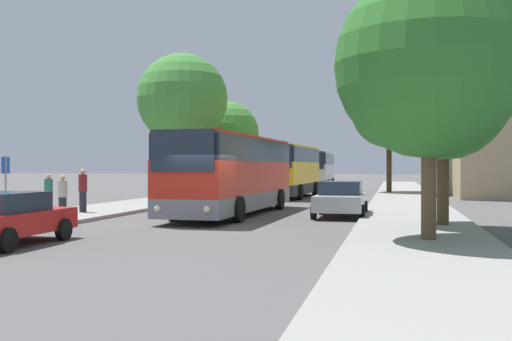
{
  "coord_description": "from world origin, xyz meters",
  "views": [
    {
      "loc": [
        6.26,
        -20.11,
        2.1
      ],
      "look_at": [
        -1.38,
        13.07,
        1.88
      ],
      "focal_mm": 42.0,
      "sensor_mm": 36.0,
      "label": 1
    }
  ],
  "objects": [
    {
      "name": "sidewalk_right",
      "position": [
        7.0,
        0.0,
        0.07
      ],
      "size": [
        4.0,
        120.0,
        0.15
      ],
      "primitive_type": "cube",
      "color": "gray",
      "rests_on": "ground_plane"
    },
    {
      "name": "bus_middle",
      "position": [
        -0.64,
        20.26,
        1.86
      ],
      "size": [
        2.96,
        10.38,
        3.49
      ],
      "rotation": [
        0.0,
        0.0,
        -0.03
      ],
      "color": "#2D2D2D",
      "rests_on": "ground_plane"
    },
    {
      "name": "tree_left_far",
      "position": [
        -5.93,
        22.94,
        4.56
      ],
      "size": [
        4.87,
        4.87,
        6.86
      ],
      "color": "brown",
      "rests_on": "sidewalk_left"
    },
    {
      "name": "parked_car_right_near",
      "position": [
        4.1,
        4.98,
        0.77
      ],
      "size": [
        2.11,
        4.25,
        1.49
      ],
      "rotation": [
        0.0,
        0.0,
        3.14
      ],
      "color": "#B7B7BC",
      "rests_on": "ground_plane"
    },
    {
      "name": "bus_stop_sign",
      "position": [
        -7.5,
        -0.97,
        1.62
      ],
      "size": [
        0.08,
        0.45,
        2.35
      ],
      "color": "gray",
      "rests_on": "sidewalk_left"
    },
    {
      "name": "pedestrian_waiting_near",
      "position": [
        -6.71,
        3.16,
        1.09
      ],
      "size": [
        0.36,
        0.36,
        1.86
      ],
      "rotation": [
        0.0,
        0.0,
        2.2
      ],
      "color": "#23232D",
      "rests_on": "sidewalk_left"
    },
    {
      "name": "ground_plane",
      "position": [
        0.0,
        0.0,
        0.0
      ],
      "size": [
        300.0,
        300.0,
        0.0
      ],
      "primitive_type": "plane",
      "color": "#565454",
      "rests_on": "ground"
    },
    {
      "name": "pedestrian_walking_back",
      "position": [
        -6.21,
        0.72,
        0.96
      ],
      "size": [
        0.36,
        0.36,
        1.63
      ],
      "rotation": [
        0.0,
        0.0,
        0.08
      ],
      "color": "#23232D",
      "rests_on": "sidewalk_left"
    },
    {
      "name": "tree_right_far",
      "position": [
        5.92,
        27.27,
        6.47
      ],
      "size": [
        5.84,
        5.84,
        9.26
      ],
      "color": "#47331E",
      "rests_on": "sidewalk_right"
    },
    {
      "name": "sidewalk_left",
      "position": [
        -7.0,
        0.0,
        0.07
      ],
      "size": [
        4.0,
        120.0,
        0.15
      ],
      "primitive_type": "cube",
      "color": "gray",
      "rests_on": "ground_plane"
    },
    {
      "name": "parked_car_left_curb",
      "position": [
        -3.84,
        -6.08,
        0.75
      ],
      "size": [
        2.1,
        4.11,
        1.42
      ],
      "rotation": [
        0.0,
        0.0,
        -0.0
      ],
      "color": "red",
      "rests_on": "ground_plane"
    },
    {
      "name": "pedestrian_waiting_far",
      "position": [
        -8.36,
        3.18,
        0.97
      ],
      "size": [
        0.36,
        0.36,
        1.64
      ],
      "rotation": [
        0.0,
        0.0,
        0.52
      ],
      "color": "#23232D",
      "rests_on": "sidewalk_left"
    },
    {
      "name": "bus_front",
      "position": [
        -0.59,
        5.16,
        1.82
      ],
      "size": [
        3.15,
        12.06,
        3.4
      ],
      "rotation": [
        0.0,
        0.0,
        -0.03
      ],
      "color": "gray",
      "rests_on": "ground_plane"
    },
    {
      "name": "tree_right_near",
      "position": [
        7.18,
        -3.41,
        4.85
      ],
      "size": [
        5.09,
        5.09,
        7.26
      ],
      "color": "brown",
      "rests_on": "sidewalk_right"
    },
    {
      "name": "bus_rear",
      "position": [
        -0.58,
        34.2,
        1.8
      ],
      "size": [
        3.07,
        11.8,
        3.37
      ],
      "rotation": [
        0.0,
        0.0,
        0.04
      ],
      "color": "#238942",
      "rests_on": "ground_plane"
    },
    {
      "name": "tree_right_mid",
      "position": [
        7.87,
        0.88,
        4.55
      ],
      "size": [
        4.49,
        4.49,
        6.66
      ],
      "color": "#513D23",
      "rests_on": "sidewalk_right"
    },
    {
      "name": "tree_left_near",
      "position": [
        -6.96,
        16.22,
        6.44
      ],
      "size": [
        5.82,
        5.82,
        9.21
      ],
      "color": "brown",
      "rests_on": "sidewalk_left"
    }
  ]
}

